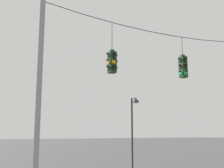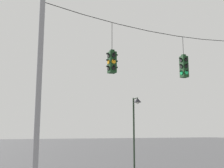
{
  "view_description": "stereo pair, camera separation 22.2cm",
  "coord_description": "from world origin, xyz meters",
  "px_view_note": "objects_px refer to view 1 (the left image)",
  "views": [
    {
      "loc": [
        -8.56,
        -11.22,
        2.39
      ],
      "look_at": [
        -2.94,
        0.16,
        4.59
      ],
      "focal_mm": 45.0,
      "sensor_mm": 36.0,
      "label": 1
    },
    {
      "loc": [
        -8.36,
        -11.32,
        2.39
      ],
      "look_at": [
        -2.94,
        0.16,
        4.59
      ],
      "focal_mm": 45.0,
      "sensor_mm": 36.0,
      "label": 2
    }
  ],
  "objects_px": {
    "utility_pole_left": "(39,88)",
    "traffic_light_near_right_pole": "(183,67)",
    "traffic_light_near_left_pole": "(112,62)",
    "street_lamp": "(134,114)"
  },
  "relations": [
    {
      "from": "utility_pole_left",
      "to": "traffic_light_near_right_pole",
      "type": "height_order",
      "value": "utility_pole_left"
    },
    {
      "from": "street_lamp",
      "to": "utility_pole_left",
      "type": "bearing_deg",
      "value": -145.68
    },
    {
      "from": "street_lamp",
      "to": "traffic_light_near_left_pole",
      "type": "bearing_deg",
      "value": -129.42
    },
    {
      "from": "traffic_light_near_right_pole",
      "to": "street_lamp",
      "type": "xyz_separation_m",
      "value": [
        0.0,
        5.15,
        -2.24
      ]
    },
    {
      "from": "traffic_light_near_left_pole",
      "to": "traffic_light_near_right_pole",
      "type": "xyz_separation_m",
      "value": [
        4.23,
        0.0,
        0.21
      ]
    },
    {
      "from": "traffic_light_near_right_pole",
      "to": "street_lamp",
      "type": "relative_size",
      "value": 0.47
    },
    {
      "from": "utility_pole_left",
      "to": "traffic_light_near_right_pole",
      "type": "xyz_separation_m",
      "value": [
        7.54,
        -0.0,
        1.7
      ]
    },
    {
      "from": "utility_pole_left",
      "to": "traffic_light_near_left_pole",
      "type": "relative_size",
      "value": 3.38
    },
    {
      "from": "traffic_light_near_right_pole",
      "to": "traffic_light_near_left_pole",
      "type": "bearing_deg",
      "value": 180.0
    },
    {
      "from": "traffic_light_near_left_pole",
      "to": "traffic_light_near_right_pole",
      "type": "relative_size",
      "value": 1.1
    }
  ]
}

